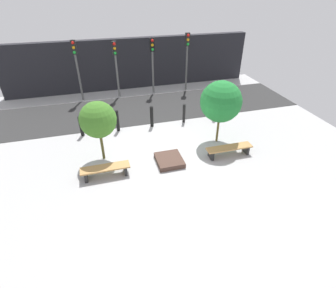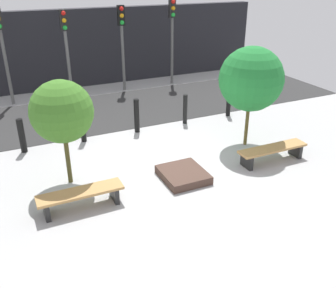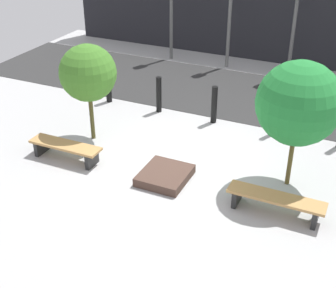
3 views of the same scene
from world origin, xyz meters
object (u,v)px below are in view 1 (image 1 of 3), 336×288
at_px(bollard_left, 117,121).
at_px(traffic_light_mid_east, 152,56).
at_px(tree_behind_right_bench, 221,102).
at_px(planter_bed, 169,160).
at_px(traffic_light_west, 76,60).
at_px(traffic_light_mid_west, 116,59).
at_px(bollard_right, 184,113).
at_px(bollard_center, 152,117).
at_px(traffic_light_east, 187,52).
at_px(tree_behind_left_bench, 98,120).
at_px(bench_left, 105,170).
at_px(bollard_far_left, 81,126).
at_px(bollard_far_right, 214,109).
at_px(bench_right, 229,149).

xyz_separation_m(bollard_left, traffic_light_mid_east, (2.85, 4.53, 1.85)).
bearing_deg(tree_behind_right_bench, traffic_light_mid_east, 102.12).
xyz_separation_m(planter_bed, tree_behind_right_bench, (2.58, 1.01, 1.88)).
xyz_separation_m(traffic_light_west, traffic_light_mid_west, (2.26, -0.00, -0.12)).
relative_size(bollard_right, traffic_light_mid_east, 0.29).
xyz_separation_m(bollard_center, traffic_light_west, (-3.39, 4.53, 1.92)).
height_order(traffic_light_west, traffic_light_east, traffic_light_east).
height_order(tree_behind_left_bench, bollard_right, tree_behind_left_bench).
bearing_deg(planter_bed, traffic_light_mid_east, 81.73).
xyz_separation_m(bollard_left, traffic_light_west, (-1.67, 4.53, 1.92)).
relative_size(tree_behind_right_bench, bollard_right, 2.89).
bearing_deg(tree_behind_right_bench, traffic_light_west, 131.44).
bearing_deg(tree_behind_left_bench, bollard_center, 40.85).
xyz_separation_m(bench_left, bollard_far_left, (-0.85, 3.44, 0.19)).
height_order(tree_behind_right_bench, bollard_far_right, tree_behind_right_bench).
distance_m(tree_behind_left_bench, bollard_right, 5.02).
bearing_deg(traffic_light_mid_west, bollard_left, -97.40).
bearing_deg(planter_bed, traffic_light_mid_west, 98.27).
height_order(tree_behind_left_bench, traffic_light_mid_east, traffic_light_mid_east).
relative_size(planter_bed, traffic_light_mid_west, 0.34).
bearing_deg(traffic_light_mid_east, traffic_light_west, 180.00).
bearing_deg(traffic_light_east, bollard_right, -110.24).
relative_size(bollard_far_left, bollard_center, 0.92).
xyz_separation_m(bench_left, bench_right, (5.16, 0.00, 0.00)).
bearing_deg(bollard_far_right, bollard_center, 180.00).
distance_m(bollard_far_right, traffic_light_west, 8.41).
distance_m(bollard_left, bollard_center, 1.72).
height_order(bench_left, bollard_left, bollard_left).
bearing_deg(bollard_far_right, bench_left, -150.21).
bearing_deg(traffic_light_west, bollard_far_left, -90.60).
bearing_deg(bollard_left, bollard_far_left, 180.00).
relative_size(bench_right, bollard_left, 1.84).
relative_size(tree_behind_left_bench, bollard_right, 2.56).
bearing_deg(traffic_light_mid_west, bench_left, -100.33).
bearing_deg(bollard_far_left, traffic_light_mid_west, 63.02).
bearing_deg(bench_right, bollard_far_right, 76.45).
distance_m(bollard_center, bollard_far_right, 3.43).
xyz_separation_m(bollard_right, traffic_light_mid_west, (-2.85, 4.53, 1.84)).
relative_size(bollard_center, traffic_light_mid_west, 0.32).
relative_size(planter_bed, bollard_right, 1.16).
relative_size(bench_left, bench_right, 0.93).
relative_size(planter_bed, bollard_far_right, 1.08).
relative_size(bench_right, bollard_center, 1.84).
bearing_deg(tree_behind_left_bench, traffic_light_mid_east, 61.24).
distance_m(bench_left, traffic_light_mid_east, 9.03).
distance_m(bollard_center, bollard_right, 1.72).
relative_size(tree_behind_right_bench, traffic_light_mid_west, 0.85).
bearing_deg(bollard_far_right, tree_behind_left_bench, -159.64).
bearing_deg(tree_behind_right_bench, bollard_center, 139.15).
xyz_separation_m(bench_left, traffic_light_mid_east, (3.71, 7.97, 2.08)).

